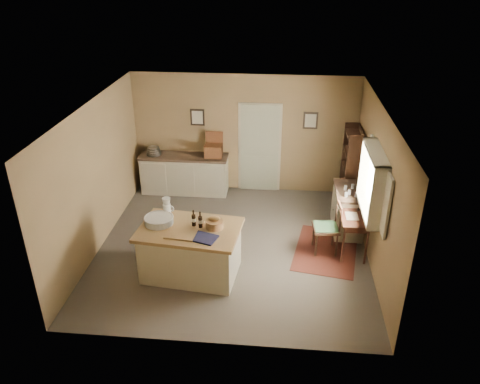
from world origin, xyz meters
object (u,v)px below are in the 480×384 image
object	(u,v)px
sideboard	(185,173)
right_cabinet	(348,210)
desk_chair	(326,228)
shelving_unit	(352,170)
writing_desk	(354,221)
work_island	(190,250)

from	to	relation	value
sideboard	right_cabinet	xyz separation A→B (m)	(3.54, -1.41, -0.02)
desk_chair	right_cabinet	world-z (taller)	right_cabinet
right_cabinet	shelving_unit	distance (m)	1.08
sideboard	writing_desk	xyz separation A→B (m)	(3.54, -2.19, 0.18)
sideboard	shelving_unit	distance (m)	3.74
work_island	desk_chair	distance (m)	2.51
work_island	shelving_unit	bearing A→B (deg)	47.75
shelving_unit	work_island	bearing A→B (deg)	-138.30
writing_desk	right_cabinet	distance (m)	0.81
desk_chair	shelving_unit	distance (m)	1.91
sideboard	shelving_unit	world-z (taller)	shelving_unit
work_island	desk_chair	bearing A→B (deg)	27.09
work_island	sideboard	size ratio (longest dim) A/B	0.89
shelving_unit	sideboard	bearing A→B (deg)	173.23
work_island	right_cabinet	size ratio (longest dim) A/B	1.76
sideboard	right_cabinet	world-z (taller)	sideboard
work_island	desk_chair	size ratio (longest dim) A/B	1.79
writing_desk	right_cabinet	size ratio (longest dim) A/B	0.81
writing_desk	desk_chair	world-z (taller)	desk_chair
desk_chair	shelving_unit	size ratio (longest dim) A/B	0.55
work_island	writing_desk	bearing A→B (deg)	23.83
work_island	shelving_unit	size ratio (longest dim) A/B	0.98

